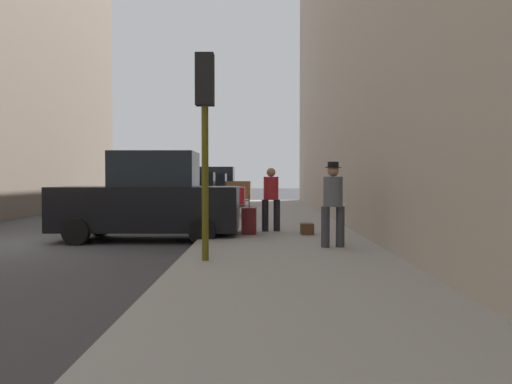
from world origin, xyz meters
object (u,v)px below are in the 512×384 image
(traffic_light, at_px, (205,111))
(pedestrian_with_beanie, at_px, (333,200))
(rolling_suitcase, at_px, (249,221))
(fire_hydrant, at_px, (229,212))
(pedestrian_in_red_jacket, at_px, (271,196))
(parked_bronze_suv, at_px, (215,186))
(duffel_bag, at_px, (307,229))
(parked_red_hatchback, at_px, (204,192))
(parked_blue_sedan, at_px, (185,197))
(parked_black_suv, at_px, (149,200))

(traffic_light, distance_m, pedestrian_with_beanie, 3.39)
(pedestrian_with_beanie, relative_size, rolling_suitcase, 1.71)
(fire_hydrant, height_order, pedestrian_in_red_jacket, pedestrian_in_red_jacket)
(parked_bronze_suv, bearing_deg, pedestrian_in_red_jacket, -80.00)
(fire_hydrant, distance_m, duffel_bag, 4.03)
(parked_bronze_suv, relative_size, fire_hydrant, 6.59)
(fire_hydrant, distance_m, traffic_light, 7.70)
(parked_red_hatchback, distance_m, pedestrian_in_red_jacket, 12.08)
(parked_blue_sedan, distance_m, pedestrian_in_red_jacket, 6.10)
(traffic_light, height_order, rolling_suitcase, traffic_light)
(parked_black_suv, bearing_deg, duffel_bag, 0.79)
(pedestrian_in_red_jacket, relative_size, pedestrian_with_beanie, 0.96)
(parked_red_hatchback, bearing_deg, parked_black_suv, -90.00)
(parked_red_hatchback, distance_m, rolling_suitcase, 12.56)
(parked_black_suv, relative_size, parked_red_hatchback, 1.09)
(parked_blue_sedan, xyz_separation_m, parked_bronze_suv, (-0.00, 12.41, 0.18))
(parked_black_suv, distance_m, traffic_light, 4.68)
(traffic_light, height_order, duffel_bag, traffic_light)
(rolling_suitcase, bearing_deg, parked_blue_sedan, 113.36)
(pedestrian_with_beanie, height_order, rolling_suitcase, pedestrian_with_beanie)
(parked_bronze_suv, relative_size, pedestrian_with_beanie, 2.61)
(traffic_light, relative_size, rolling_suitcase, 3.46)
(parked_red_hatchback, bearing_deg, traffic_light, -83.56)
(parked_black_suv, height_order, parked_blue_sedan, parked_black_suv)
(parked_black_suv, relative_size, traffic_light, 1.28)
(fire_hydrant, distance_m, rolling_suitcase, 3.32)
(parked_black_suv, xyz_separation_m, duffel_bag, (4.01, 0.06, -0.74))
(parked_black_suv, height_order, pedestrian_with_beanie, parked_black_suv)
(parked_blue_sedan, relative_size, pedestrian_with_beanie, 2.40)
(rolling_suitcase, bearing_deg, traffic_light, -99.37)
(parked_black_suv, bearing_deg, rolling_suitcase, 3.97)
(parked_blue_sedan, bearing_deg, duffel_bag, -56.16)
(parked_red_hatchback, relative_size, duffel_bag, 9.58)
(parked_red_hatchback, bearing_deg, pedestrian_with_beanie, -73.65)
(parked_black_suv, height_order, parked_bronze_suv, same)
(pedestrian_in_red_jacket, relative_size, duffel_bag, 3.89)
(parked_red_hatchback, distance_m, traffic_light, 16.63)
(parked_black_suv, bearing_deg, pedestrian_with_beanie, -27.78)
(fire_hydrant, xyz_separation_m, rolling_suitcase, (0.73, -3.24, -0.01))
(fire_hydrant, bearing_deg, parked_blue_sedan, 124.52)
(fire_hydrant, relative_size, traffic_light, 0.20)
(pedestrian_with_beanie, height_order, duffel_bag, pedestrian_with_beanie)
(parked_black_suv, xyz_separation_m, traffic_light, (1.85, -3.94, 1.73))
(parked_red_hatchback, height_order, fire_hydrant, parked_red_hatchback)
(parked_black_suv, relative_size, rolling_suitcase, 4.43)
(duffel_bag, bearing_deg, parked_red_hatchback, 107.91)
(parked_black_suv, relative_size, pedestrian_with_beanie, 2.59)
(traffic_light, distance_m, rolling_suitcase, 4.75)
(parked_blue_sedan, bearing_deg, pedestrian_with_beanie, -62.52)
(pedestrian_with_beanie, bearing_deg, traffic_light, -146.15)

